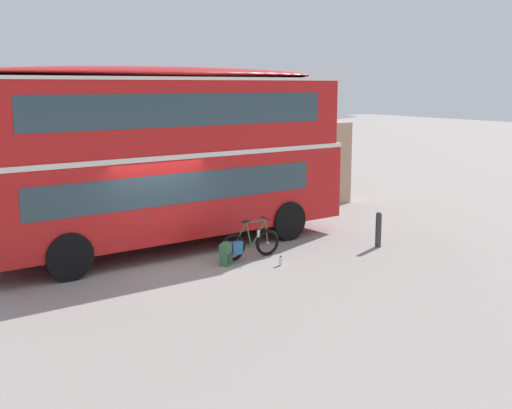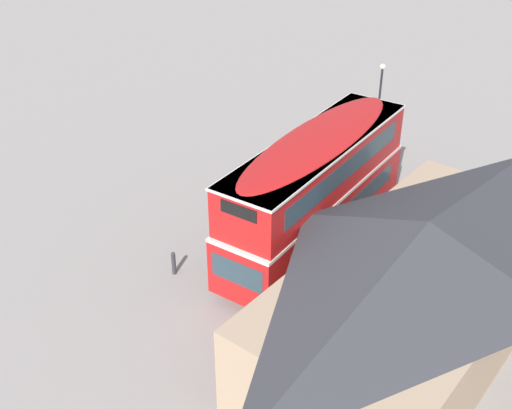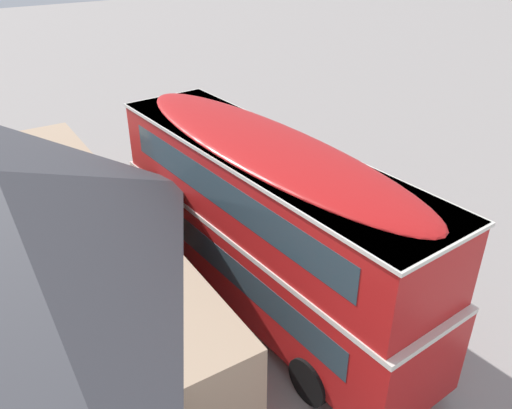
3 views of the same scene
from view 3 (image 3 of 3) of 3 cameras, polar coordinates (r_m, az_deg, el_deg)
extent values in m
plane|color=gray|center=(14.59, 6.94, -10.49)|extent=(120.00, 120.00, 0.00)
cylinder|color=black|center=(15.86, -9.67, -4.59)|extent=(1.12, 0.38, 1.10)
cylinder|color=black|center=(16.85, -2.53, -1.96)|extent=(1.12, 0.38, 1.10)
cylinder|color=black|center=(11.78, 5.96, -18.69)|extent=(1.12, 0.38, 1.10)
cylinder|color=black|center=(13.09, 13.97, -13.63)|extent=(1.12, 0.38, 1.10)
cube|color=red|center=(13.56, 0.88, -5.64)|extent=(10.51, 3.46, 2.10)
cube|color=white|center=(12.97, 0.92, -1.72)|extent=(10.53, 3.48, 0.12)
cube|color=red|center=(12.50, 0.95, 2.14)|extent=(10.20, 3.38, 1.90)
ellipsoid|color=red|center=(12.06, 0.99, 6.50)|extent=(9.99, 3.31, 0.36)
cube|color=#2D424C|center=(17.23, -9.55, 2.99)|extent=(0.25, 2.05, 0.90)
cube|color=black|center=(16.24, -10.00, 10.23)|extent=(0.19, 1.37, 0.44)
cube|color=#2D424C|center=(13.94, 5.45, -3.24)|extent=(8.02, 0.79, 0.76)
cube|color=#2D424C|center=(13.13, 5.18, 4.15)|extent=(8.43, 0.83, 0.80)
cube|color=#2D424C|center=(12.67, -3.05, -6.84)|extent=(8.02, 0.79, 0.76)
cube|color=#2D424C|center=(11.81, -3.73, 1.18)|extent=(8.43, 0.83, 0.80)
cube|color=white|center=(12.11, 0.99, 5.97)|extent=(10.31, 3.47, 0.08)
torus|color=black|center=(16.45, 3.36, -3.71)|extent=(0.68, 0.10, 0.68)
torus|color=black|center=(15.76, 5.35, -5.42)|extent=(0.68, 0.10, 0.68)
cylinder|color=#B2B2B7|center=(16.45, 3.36, -3.71)|extent=(0.05, 0.10, 0.05)
cylinder|color=#B2B2B7|center=(15.76, 5.35, -5.42)|extent=(0.05, 0.10, 0.05)
cylinder|color=#2D6B38|center=(16.11, 3.91, -3.36)|extent=(0.45, 0.05, 0.68)
cylinder|color=#2D6B38|center=(15.89, 4.09, -2.48)|extent=(0.56, 0.05, 0.04)
cylinder|color=#2D6B38|center=(15.92, 4.47, -3.84)|extent=(0.18, 0.04, 0.66)
cylinder|color=#2D6B38|center=(15.95, 4.81, -5.05)|extent=(0.53, 0.04, 0.09)
cylinder|color=#2D6B38|center=(15.73, 5.01, -4.20)|extent=(0.40, 0.03, 0.61)
cylinder|color=#2D6B38|center=(16.26, 3.45, -2.87)|extent=(0.09, 0.03, 0.60)
cylinder|color=black|center=(16.06, 3.55, -1.87)|extent=(0.04, 0.46, 0.03)
ellipsoid|color=black|center=(15.67, 4.70, -2.90)|extent=(0.26, 0.11, 0.06)
cube|color=#2D609E|center=(15.84, 5.79, -5.16)|extent=(0.28, 0.15, 0.32)
cylinder|color=silver|center=(16.11, 3.91, -3.36)|extent=(0.07, 0.07, 0.18)
cube|color=#386642|center=(15.70, 6.85, -5.98)|extent=(0.39, 0.37, 0.54)
ellipsoid|color=#386642|center=(15.55, 6.91, -5.17)|extent=(0.37, 0.35, 0.10)
cube|color=#27472E|center=(15.84, 6.94, -5.99)|extent=(0.21, 0.18, 0.19)
cylinder|color=black|center=(15.63, 6.42, -6.14)|extent=(0.05, 0.05, 0.43)
cylinder|color=black|center=(15.60, 7.08, -6.27)|extent=(0.05, 0.05, 0.43)
cylinder|color=silver|center=(16.90, 6.50, -3.81)|extent=(0.08, 0.08, 0.21)
cylinder|color=black|center=(16.84, 6.52, -3.47)|extent=(0.05, 0.05, 0.03)
cube|color=tan|center=(13.99, -24.19, -7.53)|extent=(12.88, 6.08, 2.98)
pyramid|color=#38383D|center=(12.90, -26.15, 0.43)|extent=(13.28, 6.48, 1.45)
cube|color=#3D2319|center=(14.66, -12.73, -5.69)|extent=(1.10, 0.06, 2.10)
cube|color=#2D424C|center=(11.91, -7.41, -10.92)|extent=(1.10, 0.06, 0.90)
cube|color=#2D424C|center=(17.03, -16.80, 1.26)|extent=(1.10, 0.06, 0.90)
cylinder|color=#333338|center=(18.99, 0.35, 1.46)|extent=(0.16, 0.16, 0.85)
sphere|color=#333338|center=(18.78, 0.36, 2.72)|extent=(0.16, 0.16, 0.16)
camera|label=1|loc=(22.32, 50.87, 5.64)|focal=45.71mm
camera|label=2|loc=(28.42, -51.91, 30.96)|focal=45.26mm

